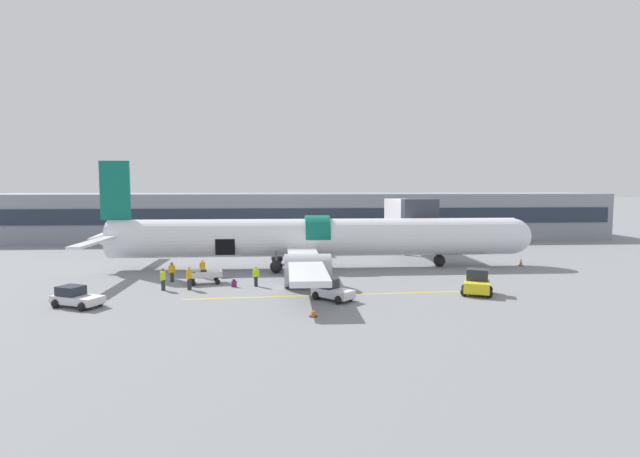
{
  "coord_description": "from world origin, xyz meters",
  "views": [
    {
      "loc": [
        -2.6,
        -38.22,
        7.72
      ],
      "look_at": [
        0.43,
        3.38,
        4.02
      ],
      "focal_mm": 28.0,
      "sensor_mm": 36.0,
      "label": 1
    }
  ],
  "objects_px": {
    "baggage_tug_lead": "(76,298)",
    "ground_crew_driver": "(163,279)",
    "baggage_tug_mid": "(331,291)",
    "baggage_cart_loading": "(205,277)",
    "ground_crew_loader_a": "(172,272)",
    "baggage_tug_rear": "(477,284)",
    "airplane": "(311,239)",
    "ground_crew_helper": "(202,268)",
    "ground_crew_supervisor": "(256,276)",
    "suitcase_on_tarmac_upright": "(234,284)",
    "ground_crew_loader_b": "(189,277)"
  },
  "relations": [
    {
      "from": "ground_crew_helper",
      "to": "suitcase_on_tarmac_upright",
      "type": "distance_m",
      "value": 4.87
    },
    {
      "from": "ground_crew_loader_a",
      "to": "baggage_tug_rear",
      "type": "bearing_deg",
      "value": -15.23
    },
    {
      "from": "baggage_tug_lead",
      "to": "baggage_tug_mid",
      "type": "distance_m",
      "value": 16.32
    },
    {
      "from": "baggage_tug_mid",
      "to": "baggage_cart_loading",
      "type": "distance_m",
      "value": 11.22
    },
    {
      "from": "baggage_tug_lead",
      "to": "ground_crew_loader_a",
      "type": "xyz_separation_m",
      "value": [
        4.28,
        7.73,
        0.25
      ]
    },
    {
      "from": "baggage_tug_lead",
      "to": "baggage_cart_loading",
      "type": "distance_m",
      "value": 9.84
    },
    {
      "from": "ground_crew_loader_a",
      "to": "ground_crew_loader_b",
      "type": "bearing_deg",
      "value": -58.13
    },
    {
      "from": "baggage_tug_mid",
      "to": "ground_crew_helper",
      "type": "distance_m",
      "value": 13.05
    },
    {
      "from": "baggage_cart_loading",
      "to": "ground_crew_loader_a",
      "type": "xyz_separation_m",
      "value": [
        -2.7,
        0.8,
        0.33
      ]
    },
    {
      "from": "baggage_tug_rear",
      "to": "ground_crew_supervisor",
      "type": "distance_m",
      "value": 16.14
    },
    {
      "from": "ground_crew_driver",
      "to": "suitcase_on_tarmac_upright",
      "type": "xyz_separation_m",
      "value": [
        5.04,
        0.81,
        -0.62
      ]
    },
    {
      "from": "ground_crew_driver",
      "to": "suitcase_on_tarmac_upright",
      "type": "bearing_deg",
      "value": 9.07
    },
    {
      "from": "baggage_tug_lead",
      "to": "suitcase_on_tarmac_upright",
      "type": "xyz_separation_m",
      "value": [
        9.39,
        5.38,
        -0.34
      ]
    },
    {
      "from": "airplane",
      "to": "baggage_tug_mid",
      "type": "xyz_separation_m",
      "value": [
        0.62,
        -12.89,
        -2.11
      ]
    },
    {
      "from": "baggage_cart_loading",
      "to": "suitcase_on_tarmac_upright",
      "type": "distance_m",
      "value": 2.87
    },
    {
      "from": "baggage_tug_mid",
      "to": "ground_crew_helper",
      "type": "relative_size",
      "value": 1.9
    },
    {
      "from": "baggage_tug_mid",
      "to": "baggage_tug_rear",
      "type": "bearing_deg",
      "value": 5.25
    },
    {
      "from": "ground_crew_loader_a",
      "to": "suitcase_on_tarmac_upright",
      "type": "distance_m",
      "value": 5.65
    },
    {
      "from": "baggage_tug_lead",
      "to": "ground_crew_loader_b",
      "type": "bearing_deg",
      "value": 36.75
    },
    {
      "from": "airplane",
      "to": "ground_crew_supervisor",
      "type": "bearing_deg",
      "value": -120.08
    },
    {
      "from": "baggage_cart_loading",
      "to": "airplane",
      "type": "bearing_deg",
      "value": 37.36
    },
    {
      "from": "baggage_cart_loading",
      "to": "ground_crew_loader_b",
      "type": "bearing_deg",
      "value": -108.72
    },
    {
      "from": "ground_crew_supervisor",
      "to": "ground_crew_helper",
      "type": "height_order",
      "value": "ground_crew_helper"
    },
    {
      "from": "baggage_cart_loading",
      "to": "baggage_tug_lead",
      "type": "bearing_deg",
      "value": -135.24
    },
    {
      "from": "baggage_tug_mid",
      "to": "ground_crew_driver",
      "type": "bearing_deg",
      "value": 161.97
    },
    {
      "from": "baggage_tug_mid",
      "to": "ground_crew_driver",
      "type": "relative_size",
      "value": 1.82
    },
    {
      "from": "baggage_tug_lead",
      "to": "baggage_tug_rear",
      "type": "height_order",
      "value": "baggage_tug_rear"
    },
    {
      "from": "baggage_tug_lead",
      "to": "ground_crew_driver",
      "type": "relative_size",
      "value": 2.19
    },
    {
      "from": "baggage_tug_rear",
      "to": "suitcase_on_tarmac_upright",
      "type": "height_order",
      "value": "baggage_tug_rear"
    },
    {
      "from": "airplane",
      "to": "ground_crew_loader_a",
      "type": "relative_size",
      "value": 25.84
    },
    {
      "from": "airplane",
      "to": "suitcase_on_tarmac_upright",
      "type": "xyz_separation_m",
      "value": [
        -6.3,
        -8.19,
        -2.47
      ]
    },
    {
      "from": "airplane",
      "to": "ground_crew_loader_a",
      "type": "distance_m",
      "value": 12.95
    },
    {
      "from": "ground_crew_loader_a",
      "to": "ground_crew_driver",
      "type": "height_order",
      "value": "ground_crew_driver"
    },
    {
      "from": "airplane",
      "to": "ground_crew_loader_b",
      "type": "distance_m",
      "value": 13.15
    },
    {
      "from": "ground_crew_supervisor",
      "to": "suitcase_on_tarmac_upright",
      "type": "distance_m",
      "value": 1.73
    },
    {
      "from": "ground_crew_loader_a",
      "to": "ground_crew_supervisor",
      "type": "height_order",
      "value": "ground_crew_loader_a"
    },
    {
      "from": "baggage_tug_rear",
      "to": "ground_crew_loader_a",
      "type": "bearing_deg",
      "value": 164.77
    },
    {
      "from": "baggage_cart_loading",
      "to": "ground_crew_supervisor",
      "type": "height_order",
      "value": "ground_crew_supervisor"
    },
    {
      "from": "airplane",
      "to": "baggage_cart_loading",
      "type": "distance_m",
      "value": 11.17
    },
    {
      "from": "baggage_tug_mid",
      "to": "airplane",
      "type": "bearing_deg",
      "value": 92.74
    },
    {
      "from": "baggage_tug_mid",
      "to": "ground_crew_loader_a",
      "type": "xyz_separation_m",
      "value": [
        -12.02,
        7.05,
        0.23
      ]
    },
    {
      "from": "ground_crew_driver",
      "to": "baggage_tug_lead",
      "type": "bearing_deg",
      "value": -133.54
    },
    {
      "from": "ground_crew_loader_a",
      "to": "ground_crew_loader_b",
      "type": "height_order",
      "value": "ground_crew_loader_b"
    },
    {
      "from": "ground_crew_loader_a",
      "to": "ground_crew_helper",
      "type": "xyz_separation_m",
      "value": [
        2.15,
        1.48,
        -0.01
      ]
    },
    {
      "from": "baggage_tug_lead",
      "to": "ground_crew_helper",
      "type": "relative_size",
      "value": 2.29
    },
    {
      "from": "airplane",
      "to": "ground_crew_supervisor",
      "type": "height_order",
      "value": "airplane"
    },
    {
      "from": "ground_crew_loader_a",
      "to": "ground_crew_helper",
      "type": "relative_size",
      "value": 1.01
    },
    {
      "from": "ground_crew_driver",
      "to": "ground_crew_supervisor",
      "type": "distance_m",
      "value": 6.74
    },
    {
      "from": "baggage_tug_lead",
      "to": "ground_crew_helper",
      "type": "bearing_deg",
      "value": 55.05
    },
    {
      "from": "baggage_cart_loading",
      "to": "suitcase_on_tarmac_upright",
      "type": "relative_size",
      "value": 6.15
    }
  ]
}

